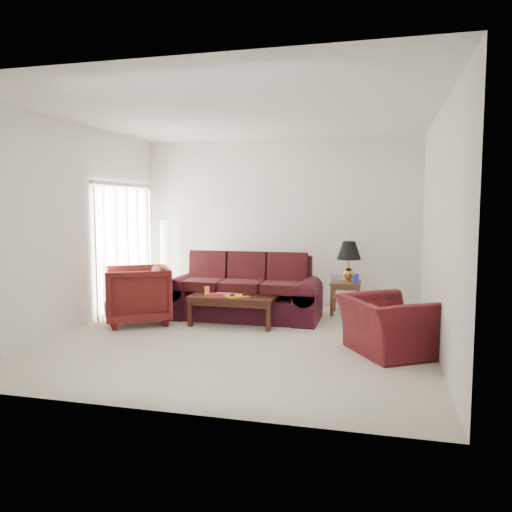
{
  "coord_description": "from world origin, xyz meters",
  "views": [
    {
      "loc": [
        1.82,
        -6.37,
        1.78
      ],
      "look_at": [
        0.0,
        0.85,
        1.05
      ],
      "focal_mm": 35.0,
      "sensor_mm": 36.0,
      "label": 1
    }
  ],
  "objects_px": {
    "end_table": "(345,298)",
    "floor_lamp": "(167,261)",
    "armchair_right": "(387,325)",
    "coffee_table": "(234,310)",
    "sofa": "(244,288)",
    "armchair_left": "(137,295)"
  },
  "relations": [
    {
      "from": "armchair_right",
      "to": "end_table",
      "type": "bearing_deg",
      "value": -14.67
    },
    {
      "from": "coffee_table",
      "to": "sofa",
      "type": "bearing_deg",
      "value": 70.21
    },
    {
      "from": "sofa",
      "to": "armchair_left",
      "type": "bearing_deg",
      "value": -157.97
    },
    {
      "from": "sofa",
      "to": "armchair_right",
      "type": "height_order",
      "value": "sofa"
    },
    {
      "from": "sofa",
      "to": "end_table",
      "type": "height_order",
      "value": "sofa"
    },
    {
      "from": "end_table",
      "to": "armchair_left",
      "type": "distance_m",
      "value": 3.39
    },
    {
      "from": "end_table",
      "to": "armchair_left",
      "type": "xyz_separation_m",
      "value": [
        -3.07,
        -1.43,
        0.17
      ]
    },
    {
      "from": "sofa",
      "to": "end_table",
      "type": "distance_m",
      "value": 1.73
    },
    {
      "from": "floor_lamp",
      "to": "armchair_left",
      "type": "height_order",
      "value": "floor_lamp"
    },
    {
      "from": "sofa",
      "to": "armchair_left",
      "type": "relative_size",
      "value": 2.49
    },
    {
      "from": "sofa",
      "to": "floor_lamp",
      "type": "xyz_separation_m",
      "value": [
        -1.73,
        0.9,
        0.29
      ]
    },
    {
      "from": "end_table",
      "to": "floor_lamp",
      "type": "distance_m",
      "value": 3.35
    },
    {
      "from": "end_table",
      "to": "armchair_right",
      "type": "height_order",
      "value": "armchair_right"
    },
    {
      "from": "end_table",
      "to": "floor_lamp",
      "type": "height_order",
      "value": "floor_lamp"
    },
    {
      "from": "armchair_left",
      "to": "coffee_table",
      "type": "xyz_separation_m",
      "value": [
        1.48,
        0.25,
        -0.21
      ]
    },
    {
      "from": "sofa",
      "to": "armchair_right",
      "type": "distance_m",
      "value": 2.66
    },
    {
      "from": "end_table",
      "to": "armchair_left",
      "type": "bearing_deg",
      "value": -154.99
    },
    {
      "from": "sofa",
      "to": "coffee_table",
      "type": "xyz_separation_m",
      "value": [
        -0.02,
        -0.47,
        -0.27
      ]
    },
    {
      "from": "armchair_right",
      "to": "coffee_table",
      "type": "bearing_deg",
      "value": 34.91
    },
    {
      "from": "armchair_left",
      "to": "coffee_table",
      "type": "bearing_deg",
      "value": 68.7
    },
    {
      "from": "coffee_table",
      "to": "floor_lamp",
      "type": "bearing_deg",
      "value": 123.87
    },
    {
      "from": "end_table",
      "to": "coffee_table",
      "type": "height_order",
      "value": "end_table"
    }
  ]
}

